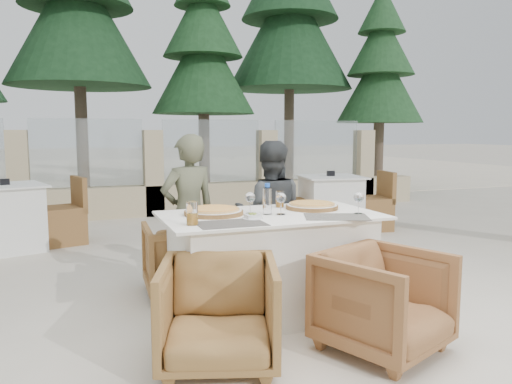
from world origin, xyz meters
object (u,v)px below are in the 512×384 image
object	(u,v)px
wine_glass_centre	(250,202)
beer_glass_left	(192,213)
diner_left	(189,214)
pizza_right	(312,205)
armchair_far_left	(184,258)
beer_glass_right	(280,199)
olive_dish	(253,216)
wine_glass_near	(281,202)
pizza_left	(214,211)
armchair_near_right	(384,301)
wine_glass_corner	(359,202)
armchair_near_left	(219,313)
diner_right	(270,215)
armchair_far_right	(279,245)
bg_table_a	(7,218)
water_bottle	(267,199)
dining_table	(270,264)
bg_table_b	(330,204)

from	to	relation	value
wine_glass_centre	beer_glass_left	distance (m)	0.57
diner_left	pizza_right	bearing A→B (deg)	131.57
pizza_right	armchair_far_left	distance (m)	1.19
beer_glass_right	olive_dish	distance (m)	0.59
pizza_right	beer_glass_left	distance (m)	1.10
wine_glass_centre	wine_glass_near	bearing A→B (deg)	-28.82
pizza_left	armchair_near_right	size ratio (longest dim) A/B	0.62
wine_glass_corner	armchair_near_left	world-z (taller)	wine_glass_corner
wine_glass_centre	armchair_far_left	distance (m)	0.94
beer_glass_left	beer_glass_right	world-z (taller)	beer_glass_left
armchair_near_left	diner_right	distance (m)	1.59
armchair_far_right	bg_table_a	xyz separation A→B (m)	(-2.47, 2.20, 0.05)
water_bottle	armchair_near_left	size ratio (longest dim) A/B	0.33
dining_table	armchair_far_left	size ratio (longest dim) A/B	2.38
wine_glass_near	armchair_far_left	xyz separation A→B (m)	(-0.56, 0.78, -0.56)
beer_glass_right	armchair_far_left	distance (m)	0.98
beer_glass_right	armchair_far_left	bearing A→B (deg)	147.10
armchair_far_left	diner_right	distance (m)	0.83
armchair_near_right	bg_table_a	distance (m)	4.54
pizza_left	wine_glass_centre	world-z (taller)	wine_glass_centre
wine_glass_centre	beer_glass_left	bearing A→B (deg)	-151.40
wine_glass_corner	armchair_far_right	bearing A→B (deg)	102.27
pizza_left	armchair_far_right	size ratio (longest dim) A/B	0.59
olive_dish	armchair_far_right	distance (m)	1.18
pizza_left	armchair_near_left	xyz separation A→B (m)	(-0.20, -0.78, -0.48)
pizza_left	wine_glass_near	bearing A→B (deg)	-20.95
dining_table	pizza_right	xyz separation A→B (m)	(0.40, 0.11, 0.41)
wine_glass_centre	pizza_right	bearing A→B (deg)	6.30
armchair_far_left	armchair_near_left	distance (m)	1.39
bg_table_b	armchair_near_right	bearing A→B (deg)	-105.40
pizza_right	diner_right	distance (m)	0.56
armchair_far_left	armchair_near_left	xyz separation A→B (m)	(-0.10, -1.39, 0.01)
armchair_near_left	water_bottle	bearing A→B (deg)	67.01
beer_glass_right	armchair_near_left	world-z (taller)	beer_glass_right
armchair_near_left	diner_left	bearing A→B (deg)	101.86
armchair_near_right	wine_glass_corner	bearing A→B (deg)	50.16
dining_table	armchair_far_left	xyz separation A→B (m)	(-0.50, 0.72, -0.08)
olive_dish	armchair_near_left	distance (m)	0.80
armchair_near_right	bg_table_a	bearing A→B (deg)	100.68
dining_table	wine_glass_corner	world-z (taller)	wine_glass_corner
wine_glass_near	bg_table_b	bearing A→B (deg)	54.41
diner_left	bg_table_a	size ratio (longest dim) A/B	0.83
dining_table	armchair_near_left	size ratio (longest dim) A/B	2.29
armchair_far_left	beer_glass_left	bearing A→B (deg)	84.18
dining_table	diner_left	distance (m)	0.91
bg_table_b	diner_right	bearing A→B (deg)	-122.06
wine_glass_centre	diner_left	size ratio (longest dim) A/B	0.14
olive_dish	bg_table_a	world-z (taller)	olive_dish
wine_glass_corner	beer_glass_left	size ratio (longest dim) A/B	1.19
water_bottle	wine_glass_near	world-z (taller)	water_bottle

